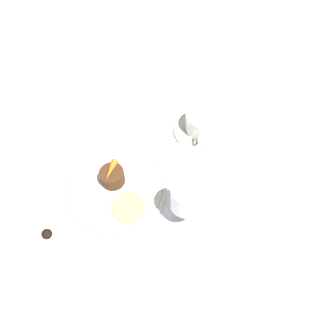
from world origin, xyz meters
TOP-DOWN VIEW (x-y plane):
  - ground_plane at (0.00, 0.00)m, footprint 3.00×3.00m
  - dinner_plate at (0.03, -0.02)m, footprint 0.26×0.26m
  - saucer at (-0.20, 0.16)m, footprint 0.16×0.16m
  - coffee_cup at (-0.20, 0.16)m, footprint 0.12×0.10m
  - spoon at (-0.15, 0.15)m, footprint 0.07×0.10m
  - wine_glass at (0.07, 0.16)m, footprint 0.07×0.07m
  - fork at (-0.14, 0.03)m, footprint 0.02×0.19m
  - dessert_cake at (0.02, -0.03)m, footprint 0.06×0.06m
  - carrot_garnish at (0.02, -0.03)m, footprint 0.06×0.02m
  - pineapple_slice at (0.08, 0.03)m, footprint 0.08×0.08m
  - chocolate_truffle at (0.18, -0.13)m, footprint 0.02×0.02m

SIDE VIEW (x-z plane):
  - ground_plane at x=0.00m, z-range 0.00..0.00m
  - fork at x=-0.14m, z-range 0.00..0.01m
  - saucer at x=-0.20m, z-range 0.00..0.01m
  - dinner_plate at x=0.03m, z-range 0.00..0.02m
  - spoon at x=-0.15m, z-range 0.01..0.01m
  - chocolate_truffle at x=0.18m, z-range 0.00..0.02m
  - pineapple_slice at x=0.08m, z-range 0.01..0.02m
  - dessert_cake at x=0.02m, z-range 0.01..0.05m
  - coffee_cup at x=-0.20m, z-range 0.01..0.07m
  - carrot_garnish at x=0.02m, z-range 0.05..0.07m
  - wine_glass at x=0.07m, z-range 0.02..0.16m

